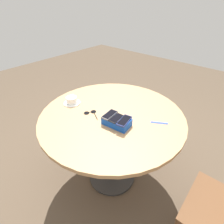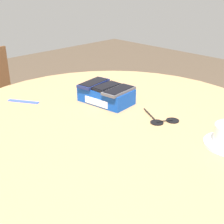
{
  "view_description": "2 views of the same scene",
  "coord_description": "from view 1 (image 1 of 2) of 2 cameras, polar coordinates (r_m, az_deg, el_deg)",
  "views": [
    {
      "loc": [
        -0.74,
        0.86,
        1.57
      ],
      "look_at": [
        0.0,
        0.0,
        0.8
      ],
      "focal_mm": 28.0,
      "sensor_mm": 36.0,
      "label": 1
    },
    {
      "loc": [
        0.69,
        -0.68,
        1.22
      ],
      "look_at": [
        0.0,
        0.0,
        0.8
      ],
      "focal_mm": 50.0,
      "sensor_mm": 36.0,
      "label": 2
    }
  ],
  "objects": [
    {
      "name": "round_table",
      "position": [
        1.45,
        0.0,
        -4.32
      ],
      "size": [
        1.14,
        1.14,
        0.78
      ],
      "color": "#2D2D2D",
      "rests_on": "ground_plane"
    },
    {
      "name": "ground_plane",
      "position": [
        1.93,
        0.0,
        -19.9
      ],
      "size": [
        8.0,
        8.0,
        0.0
      ],
      "primitive_type": "plane",
      "color": "brown"
    },
    {
      "name": "phone_box",
      "position": [
        1.26,
        1.53,
        -3.14
      ],
      "size": [
        0.21,
        0.14,
        0.06
      ],
      "color": "#0F42AD",
      "rests_on": "round_table"
    },
    {
      "name": "phone_navy",
      "position": [
        1.21,
        4.03,
        -2.83
      ],
      "size": [
        0.08,
        0.14,
        0.01
      ],
      "color": "navy",
      "rests_on": "phone_box"
    },
    {
      "name": "sunglasses",
      "position": [
        1.4,
        -7.0,
        -0.24
      ],
      "size": [
        0.15,
        0.09,
        0.01
      ],
      "color": "black",
      "rests_on": "round_table"
    },
    {
      "name": "lanyard_strap",
      "position": [
        1.33,
        15.2,
        -3.43
      ],
      "size": [
        0.12,
        0.08,
        0.0
      ],
      "primitive_type": "cube",
      "rotation": [
        0.0,
        0.0,
        0.54
      ],
      "color": "blue",
      "rests_on": "round_table"
    },
    {
      "name": "phone_gray",
      "position": [
        1.27,
        -0.77,
        -0.83
      ],
      "size": [
        0.07,
        0.14,
        0.01
      ],
      "color": "#515156",
      "rests_on": "phone_box"
    },
    {
      "name": "phone_black",
      "position": [
        1.23,
        1.49,
        -2.03
      ],
      "size": [
        0.07,
        0.12,
        0.01
      ],
      "color": "black",
      "rests_on": "phone_box"
    },
    {
      "name": "coffee_cup",
      "position": [
        1.54,
        -13.02,
        3.96
      ],
      "size": [
        0.1,
        0.11,
        0.06
      ],
      "color": "white",
      "rests_on": "saucer"
    },
    {
      "name": "saucer",
      "position": [
        1.56,
        -12.9,
        2.89
      ],
      "size": [
        0.14,
        0.14,
        0.01
      ],
      "primitive_type": "cylinder",
      "color": "white",
      "rests_on": "round_table"
    }
  ]
}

